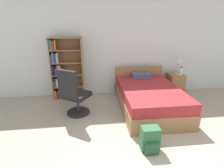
% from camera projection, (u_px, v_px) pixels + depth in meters
% --- Properties ---
extents(wall_back, '(9.00, 0.06, 2.60)m').
position_uv_depth(wall_back, '(121.00, 48.00, 4.77)').
color(wall_back, silver).
rests_on(wall_back, ground_plane).
extents(bookshelf, '(0.81, 0.29, 1.61)m').
position_uv_depth(bookshelf, '(64.00, 70.00, 4.58)').
color(bookshelf, olive).
rests_on(bookshelf, ground_plane).
extents(bed, '(1.31, 2.03, 0.81)m').
position_uv_depth(bed, '(148.00, 97.00, 4.14)').
color(bed, olive).
rests_on(bed, ground_plane).
extents(office_chair, '(0.69, 0.72, 1.08)m').
position_uv_depth(office_chair, '(74.00, 95.00, 3.75)').
color(office_chair, '#232326').
rests_on(office_chair, ground_plane).
extents(nightstand, '(0.40, 0.47, 0.59)m').
position_uv_depth(nightstand, '(175.00, 84.00, 4.98)').
color(nightstand, olive).
rests_on(nightstand, ground_plane).
extents(table_lamp, '(0.21, 0.21, 0.48)m').
position_uv_depth(table_lamp, '(178.00, 61.00, 4.74)').
color(table_lamp, '#B2B2B7').
rests_on(table_lamp, nightstand).
extents(water_bottle, '(0.08, 0.08, 0.23)m').
position_uv_depth(water_bottle, '(181.00, 71.00, 4.74)').
color(water_bottle, silver).
rests_on(water_bottle, nightstand).
extents(backpack_green, '(0.29, 0.26, 0.41)m').
position_uv_depth(backpack_green, '(150.00, 140.00, 2.79)').
color(backpack_green, '#2D603D').
rests_on(backpack_green, ground_plane).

